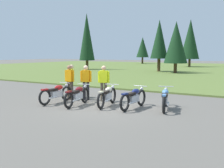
{
  "coord_description": "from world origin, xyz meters",
  "views": [
    {
      "loc": [
        5.93,
        -9.41,
        2.25
      ],
      "look_at": [
        0.0,
        0.6,
        0.9
      ],
      "focal_mm": 42.98,
      "sensor_mm": 36.0,
      "label": 1
    }
  ],
  "objects_px": {
    "motorcycle_navy": "(134,98)",
    "rider_with_back_turned": "(86,80)",
    "rider_checking_bike": "(104,81)",
    "rider_near_row_end": "(72,79)",
    "rider_in_hivis_vest": "(70,80)",
    "motorcycle_maroon": "(77,95)",
    "motorcycle_cream": "(107,96)",
    "motorcycle_sky_blue": "(165,99)",
    "motorcycle_red": "(56,93)"
  },
  "relations": [
    {
      "from": "rider_in_hivis_vest",
      "to": "rider_with_back_turned",
      "type": "bearing_deg",
      "value": 17.47
    },
    {
      "from": "rider_in_hivis_vest",
      "to": "motorcycle_maroon",
      "type": "bearing_deg",
      "value": -38.73
    },
    {
      "from": "rider_checking_bike",
      "to": "rider_with_back_turned",
      "type": "xyz_separation_m",
      "value": [
        -0.9,
        -0.16,
        0.0
      ]
    },
    {
      "from": "motorcycle_maroon",
      "to": "motorcycle_sky_blue",
      "type": "xyz_separation_m",
      "value": [
        3.54,
        1.1,
        0.0
      ]
    },
    {
      "from": "motorcycle_navy",
      "to": "motorcycle_sky_blue",
      "type": "distance_m",
      "value": 1.25
    },
    {
      "from": "rider_checking_bike",
      "to": "rider_in_hivis_vest",
      "type": "bearing_deg",
      "value": -166.38
    },
    {
      "from": "rider_with_back_turned",
      "to": "rider_near_row_end",
      "type": "distance_m",
      "value": 1.09
    },
    {
      "from": "rider_in_hivis_vest",
      "to": "motorcycle_red",
      "type": "bearing_deg",
      "value": -86.68
    },
    {
      "from": "motorcycle_sky_blue",
      "to": "rider_with_back_turned",
      "type": "distance_m",
      "value": 4.03
    },
    {
      "from": "motorcycle_maroon",
      "to": "rider_checking_bike",
      "type": "bearing_deg",
      "value": 72.7
    },
    {
      "from": "rider_near_row_end",
      "to": "rider_in_hivis_vest",
      "type": "bearing_deg",
      "value": -61.22
    },
    {
      "from": "rider_in_hivis_vest",
      "to": "rider_near_row_end",
      "type": "bearing_deg",
      "value": 118.78
    },
    {
      "from": "motorcycle_cream",
      "to": "rider_checking_bike",
      "type": "relative_size",
      "value": 1.25
    },
    {
      "from": "motorcycle_navy",
      "to": "rider_with_back_turned",
      "type": "xyz_separation_m",
      "value": [
        -2.82,
        0.59,
        0.51
      ]
    },
    {
      "from": "motorcycle_navy",
      "to": "rider_checking_bike",
      "type": "bearing_deg",
      "value": 158.67
    },
    {
      "from": "rider_with_back_turned",
      "to": "motorcycle_sky_blue",
      "type": "bearing_deg",
      "value": -2.21
    },
    {
      "from": "motorcycle_navy",
      "to": "motorcycle_red",
      "type": "bearing_deg",
      "value": -169.25
    },
    {
      "from": "motorcycle_sky_blue",
      "to": "motorcycle_red",
      "type": "bearing_deg",
      "value": -166.81
    },
    {
      "from": "motorcycle_cream",
      "to": "rider_near_row_end",
      "type": "xyz_separation_m",
      "value": [
        -2.68,
        0.92,
        0.51
      ]
    },
    {
      "from": "motorcycle_red",
      "to": "motorcycle_navy",
      "type": "relative_size",
      "value": 1.0
    },
    {
      "from": "rider_with_back_turned",
      "to": "motorcycle_cream",
      "type": "bearing_deg",
      "value": -23.04
    },
    {
      "from": "motorcycle_red",
      "to": "rider_checking_bike",
      "type": "xyz_separation_m",
      "value": [
        1.64,
        1.42,
        0.51
      ]
    },
    {
      "from": "motorcycle_red",
      "to": "motorcycle_cream",
      "type": "distance_m",
      "value": 2.42
    },
    {
      "from": "motorcycle_maroon",
      "to": "rider_near_row_end",
      "type": "xyz_separation_m",
      "value": [
        -1.52,
        1.49,
        0.51
      ]
    },
    {
      "from": "rider_near_row_end",
      "to": "motorcycle_red",
      "type": "bearing_deg",
      "value": -77.75
    },
    {
      "from": "rider_checking_bike",
      "to": "rider_in_hivis_vest",
      "type": "xyz_separation_m",
      "value": [
        -1.7,
        -0.41,
        0.0
      ]
    },
    {
      "from": "motorcycle_red",
      "to": "rider_with_back_turned",
      "type": "xyz_separation_m",
      "value": [
        0.74,
        1.26,
        0.51
      ]
    },
    {
      "from": "motorcycle_maroon",
      "to": "motorcycle_navy",
      "type": "relative_size",
      "value": 1.0
    },
    {
      "from": "motorcycle_maroon",
      "to": "motorcycle_navy",
      "type": "height_order",
      "value": "same"
    },
    {
      "from": "motorcycle_maroon",
      "to": "rider_checking_bike",
      "type": "relative_size",
      "value": 1.25
    },
    {
      "from": "motorcycle_sky_blue",
      "to": "rider_near_row_end",
      "type": "height_order",
      "value": "rider_near_row_end"
    },
    {
      "from": "motorcycle_cream",
      "to": "motorcycle_navy",
      "type": "xyz_separation_m",
      "value": [
        1.2,
        0.1,
        0.0
      ]
    },
    {
      "from": "motorcycle_sky_blue",
      "to": "rider_checking_bike",
      "type": "bearing_deg",
      "value": 174.17
    },
    {
      "from": "rider_near_row_end",
      "to": "rider_checking_bike",
      "type": "bearing_deg",
      "value": -2.13
    },
    {
      "from": "rider_checking_bike",
      "to": "rider_with_back_turned",
      "type": "distance_m",
      "value": 0.92
    },
    {
      "from": "rider_checking_bike",
      "to": "rider_near_row_end",
      "type": "xyz_separation_m",
      "value": [
        -1.97,
        0.07,
        0.0
      ]
    },
    {
      "from": "motorcycle_sky_blue",
      "to": "rider_in_hivis_vest",
      "type": "relative_size",
      "value": 1.22
    },
    {
      "from": "rider_checking_bike",
      "to": "motorcycle_navy",
      "type": "bearing_deg",
      "value": -21.33
    },
    {
      "from": "motorcycle_sky_blue",
      "to": "rider_with_back_turned",
      "type": "relative_size",
      "value": 1.22
    },
    {
      "from": "motorcycle_sky_blue",
      "to": "rider_in_hivis_vest",
      "type": "xyz_separation_m",
      "value": [
        -4.79,
        -0.1,
        0.51
      ]
    },
    {
      "from": "motorcycle_cream",
      "to": "motorcycle_maroon",
      "type": "bearing_deg",
      "value": -153.7
    },
    {
      "from": "motorcycle_navy",
      "to": "rider_near_row_end",
      "type": "bearing_deg",
      "value": 168.05
    },
    {
      "from": "motorcycle_navy",
      "to": "motorcycle_sky_blue",
      "type": "relative_size",
      "value": 1.03
    },
    {
      "from": "motorcycle_maroon",
      "to": "rider_checking_bike",
      "type": "xyz_separation_m",
      "value": [
        0.44,
        1.42,
        0.51
      ]
    },
    {
      "from": "motorcycle_sky_blue",
      "to": "rider_near_row_end",
      "type": "distance_m",
      "value": 5.1
    },
    {
      "from": "rider_checking_bike",
      "to": "motorcycle_maroon",
      "type": "bearing_deg",
      "value": -107.3
    },
    {
      "from": "rider_near_row_end",
      "to": "motorcycle_cream",
      "type": "bearing_deg",
      "value": -18.99
    },
    {
      "from": "motorcycle_maroon",
      "to": "rider_in_hivis_vest",
      "type": "bearing_deg",
      "value": 141.27
    },
    {
      "from": "rider_checking_bike",
      "to": "rider_near_row_end",
      "type": "bearing_deg",
      "value": 177.87
    },
    {
      "from": "motorcycle_maroon",
      "to": "rider_in_hivis_vest",
      "type": "height_order",
      "value": "rider_in_hivis_vest"
    }
  ]
}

